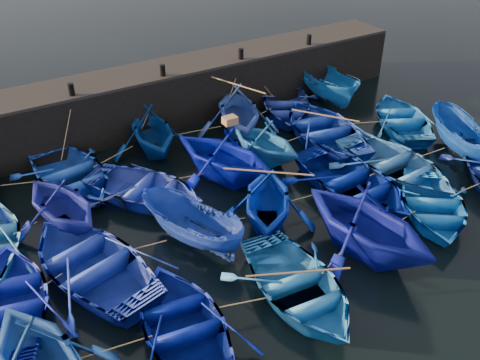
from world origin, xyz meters
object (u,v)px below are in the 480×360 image
boat_8 (144,189)px  wooden_crate (230,120)px  boat_20 (39,359)px  boat_13 (8,301)px

boat_8 → wooden_crate: wooden_crate is taller
boat_20 → wooden_crate: 10.70m
boat_20 → wooden_crate: wooden_crate is taller
boat_13 → boat_20: boat_20 is taller
boat_13 → wooden_crate: wooden_crate is taller
boat_13 → wooden_crate: size_ratio=9.73×
wooden_crate → boat_20: bearing=-145.8°
boat_13 → wooden_crate: (8.99, 2.98, 2.00)m
wooden_crate → boat_8: bearing=174.9°
boat_13 → wooden_crate: 9.68m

